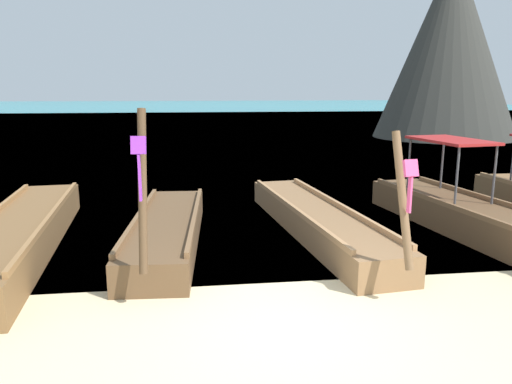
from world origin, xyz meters
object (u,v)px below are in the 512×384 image
(longtail_boat_pink_ribbon, at_px, (316,220))
(karst_rock, at_px, (451,49))
(longtail_boat_violet_ribbon, at_px, (167,231))
(longtail_boat_yellow_ribbon, at_px, (21,235))
(longtail_boat_turquoise_ribbon, at_px, (467,215))

(longtail_boat_pink_ribbon, xyz_separation_m, karst_rock, (13.46, 19.75, 5.15))
(longtail_boat_violet_ribbon, bearing_deg, longtail_boat_pink_ribbon, 6.96)
(longtail_boat_yellow_ribbon, bearing_deg, longtail_boat_pink_ribbon, 4.46)
(longtail_boat_yellow_ribbon, relative_size, karst_rock, 0.66)
(longtail_boat_pink_ribbon, relative_size, karst_rock, 0.62)
(longtail_boat_yellow_ribbon, xyz_separation_m, longtail_boat_turquoise_ribbon, (9.19, 0.17, 0.04))
(karst_rock, bearing_deg, longtail_boat_violet_ribbon, -129.52)
(longtail_boat_violet_ribbon, distance_m, longtail_boat_pink_ribbon, 3.17)
(longtail_boat_pink_ribbon, bearing_deg, longtail_boat_yellow_ribbon, -175.54)
(longtail_boat_yellow_ribbon, bearing_deg, longtail_boat_turquoise_ribbon, 1.07)
(longtail_boat_turquoise_ribbon, relative_size, karst_rock, 0.56)
(longtail_boat_violet_ribbon, distance_m, karst_rock, 26.60)
(longtail_boat_violet_ribbon, height_order, longtail_boat_pink_ribbon, longtail_boat_violet_ribbon)
(longtail_boat_violet_ribbon, height_order, longtail_boat_turquoise_ribbon, longtail_boat_violet_ribbon)
(longtail_boat_violet_ribbon, relative_size, longtail_boat_pink_ribbon, 0.80)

